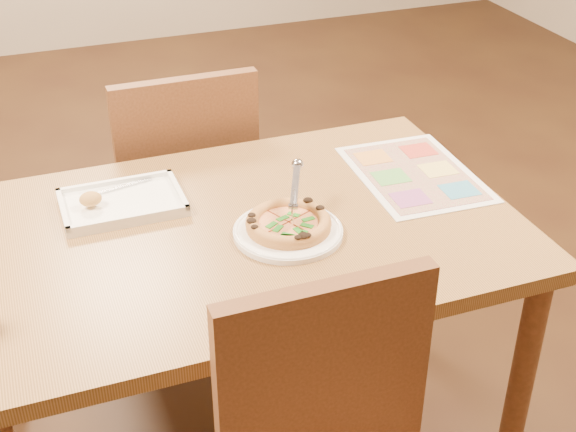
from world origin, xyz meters
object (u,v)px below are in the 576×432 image
object	(u,v)px
plate	(288,232)
pizza	(288,223)
dining_table	(242,256)
appetizer_tray	(120,204)
menu	(415,174)
pizza_cutter	(295,192)
chair_far	(183,171)

from	to	relation	value
plate	pizza	distance (m)	0.02
dining_table	appetizer_tray	distance (m)	0.33
menu	dining_table	bearing A→B (deg)	-170.36
pizza_cutter	dining_table	bearing A→B (deg)	100.04
menu	chair_far	bearing A→B (deg)	134.32
dining_table	appetizer_tray	size ratio (longest dim) A/B	4.45
dining_table	menu	world-z (taller)	menu
plate	appetizer_tray	xyz separation A→B (m)	(-0.34, 0.26, 0.00)
pizza	menu	size ratio (longest dim) A/B	0.49
chair_far	menu	size ratio (longest dim) A/B	1.15
chair_far	pizza	size ratio (longest dim) A/B	2.35
dining_table	plate	world-z (taller)	plate
pizza_cutter	menu	world-z (taller)	pizza_cutter
plate	menu	xyz separation A→B (m)	(0.41, 0.16, -0.00)
plate	appetizer_tray	size ratio (longest dim) A/B	0.87
chair_far	appetizer_tray	bearing A→B (deg)	58.96
dining_table	pizza	size ratio (longest dim) A/B	6.51
chair_far	appetizer_tray	distance (m)	0.51
pizza_cutter	plate	bearing A→B (deg)	166.22
pizza_cutter	menu	bearing A→B (deg)	-47.34
dining_table	plate	bearing A→B (deg)	-38.04
dining_table	menu	bearing A→B (deg)	9.64
plate	appetizer_tray	distance (m)	0.43
pizza_cutter	menu	distance (m)	0.41
plate	pizza	xyz separation A→B (m)	(0.00, 0.01, 0.02)
plate	pizza_cutter	bearing A→B (deg)	50.86
dining_table	pizza	bearing A→B (deg)	-33.28
plate	pizza_cutter	distance (m)	0.09
chair_far	appetizer_tray	world-z (taller)	chair_far
dining_table	chair_far	world-z (taller)	chair_far
pizza	appetizer_tray	bearing A→B (deg)	144.38
pizza_cutter	pizza	bearing A→B (deg)	163.28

